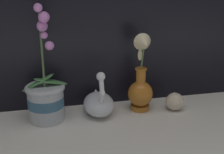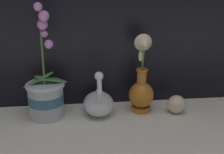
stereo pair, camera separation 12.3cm
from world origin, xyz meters
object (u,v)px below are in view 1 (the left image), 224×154
orchid_potted_plant (46,97)px  blue_vase (141,85)px  glass_sphere (175,101)px  swan_figurine (99,102)px

orchid_potted_plant → blue_vase: (0.38, 0.01, 0.01)m
glass_sphere → blue_vase: bearing=167.3°
blue_vase → glass_sphere: size_ratio=4.32×
glass_sphere → swan_figurine: bearing=174.1°
orchid_potted_plant → blue_vase: 0.38m
swan_figurine → orchid_potted_plant: bearing=-178.1°
orchid_potted_plant → swan_figurine: size_ratio=2.27×
swan_figurine → glass_sphere: size_ratio=2.63×
blue_vase → glass_sphere: (0.14, -0.03, -0.07)m
orchid_potted_plant → glass_sphere: 0.53m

